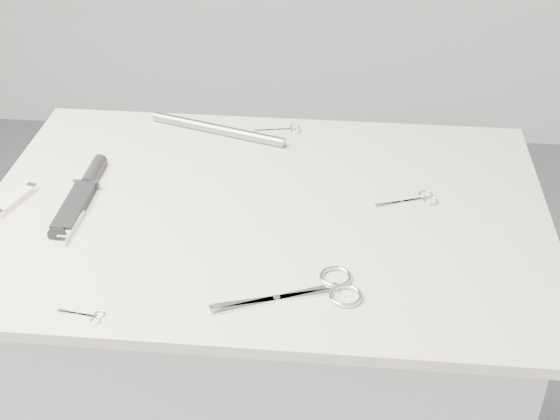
# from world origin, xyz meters

# --- Properties ---
(plinth) EXTENTS (0.90, 0.60, 0.90)m
(plinth) POSITION_xyz_m (0.00, 0.00, 0.45)
(plinth) COLOR #B1B1AF
(plinth) RESTS_ON ground
(display_board) EXTENTS (1.00, 0.70, 0.02)m
(display_board) POSITION_xyz_m (0.00, 0.00, 0.91)
(display_board) COLOR beige
(display_board) RESTS_ON plinth
(large_shears) EXTENTS (0.23, 0.13, 0.01)m
(large_shears) POSITION_xyz_m (0.11, -0.22, 0.92)
(large_shears) COLOR silver
(large_shears) RESTS_ON display_board
(embroidery_scissors_a) EXTENTS (0.11, 0.07, 0.00)m
(embroidery_scissors_a) POSITION_xyz_m (0.27, 0.05, 0.92)
(embroidery_scissors_a) COLOR silver
(embroidery_scissors_a) RESTS_ON display_board
(embroidery_scissors_b) EXTENTS (0.10, 0.04, 0.00)m
(embroidery_scissors_b) POSITION_xyz_m (0.01, 0.30, 0.92)
(embroidery_scissors_b) COLOR silver
(embroidery_scissors_b) RESTS_ON display_board
(tiny_scissors) EXTENTS (0.07, 0.03, 0.00)m
(tiny_scissors) POSITION_xyz_m (-0.23, -0.31, 0.92)
(tiny_scissors) COLOR silver
(tiny_scissors) RESTS_ON display_board
(sheathed_knife) EXTENTS (0.05, 0.24, 0.03)m
(sheathed_knife) POSITION_xyz_m (-0.33, 0.02, 0.93)
(sheathed_knife) COLOR black
(sheathed_knife) RESTS_ON display_board
(pocket_knife_a) EXTENTS (0.05, 0.11, 0.01)m
(pocket_knife_a) POSITION_xyz_m (-0.45, -0.02, 0.93)
(pocket_knife_a) COLOR silver
(pocket_knife_a) RESTS_ON display_board
(pocket_knife_b) EXTENTS (0.02, 0.09, 0.01)m
(pocket_knife_b) POSITION_xyz_m (-0.32, -0.10, 0.93)
(pocket_knife_b) COLOR silver
(pocket_knife_b) RESTS_ON display_board
(metal_rail) EXTENTS (0.29, 0.11, 0.02)m
(metal_rail) POSITION_xyz_m (-0.13, 0.27, 0.93)
(metal_rail) COLOR gray
(metal_rail) RESTS_ON display_board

